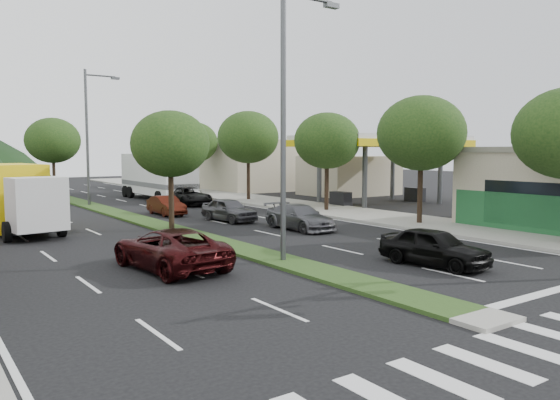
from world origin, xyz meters
TOP-DOWN VIEW (x-y plane):
  - ground at (0.00, 0.00)m, footprint 160.00×160.00m
  - sidewalk_right at (12.50, 25.00)m, footprint 5.00×90.00m
  - median at (0.00, 28.00)m, footprint 1.60×56.00m
  - crosswalk at (0.00, -2.00)m, footprint 19.00×2.20m
  - gas_canopy at (19.00, 22.00)m, footprint 12.20×8.20m
  - bldg_right_far at (19.50, 44.00)m, footprint 10.00×16.00m
  - tree_r_b at (12.00, 12.00)m, footprint 4.80×4.80m
  - tree_r_c at (12.00, 20.00)m, footprint 4.40×4.40m
  - tree_r_d at (12.00, 30.00)m, footprint 5.00×5.00m
  - tree_r_e at (12.00, 40.00)m, footprint 4.60×4.60m
  - tree_med_near at (0.00, 18.00)m, footprint 4.00×4.00m
  - tree_med_far at (0.00, 44.00)m, footprint 4.80×4.80m
  - streetlight_near at (0.21, 8.00)m, footprint 2.60×0.25m
  - streetlight_mid at (0.21, 33.00)m, footprint 2.60×0.25m
  - suv_maroon at (-3.84, 9.38)m, footprint 2.85×5.35m
  - car_queue_a at (4.10, 4.50)m, footprint 2.10×4.19m
  - car_queue_b at (5.58, 14.45)m, footprint 1.85×4.51m
  - car_queue_c at (2.47, 24.49)m, footprint 1.31×3.71m
  - car_queue_d at (6.41, 29.49)m, footprint 2.30×4.83m
  - car_queue_e at (4.23, 19.49)m, footprint 2.05×4.13m
  - box_truck at (-6.72, 21.43)m, footprint 3.39×7.19m
  - motorhome at (6.39, 35.47)m, footprint 3.17×10.00m

SIDE VIEW (x-z plane):
  - ground at x=0.00m, z-range 0.00..0.00m
  - crosswalk at x=0.00m, z-range 0.00..0.01m
  - median at x=0.00m, z-range 0.00..0.12m
  - sidewalk_right at x=12.50m, z-range 0.00..0.15m
  - car_queue_c at x=2.47m, z-range 0.00..1.22m
  - car_queue_b at x=5.58m, z-range 0.00..1.31m
  - car_queue_d at x=6.41m, z-range 0.00..1.33m
  - car_queue_e at x=4.23m, z-range 0.00..1.35m
  - car_queue_a at x=4.10m, z-range 0.00..1.37m
  - suv_maroon at x=-3.84m, z-range 0.00..1.43m
  - box_truck at x=-6.72m, z-range -0.09..3.33m
  - motorhome at x=6.39m, z-range 0.13..3.96m
  - bldg_right_far at x=19.50m, z-range 0.00..5.20m
  - tree_med_near at x=0.00m, z-range 1.42..7.44m
  - gas_canopy at x=19.00m, z-range 2.02..7.27m
  - tree_r_c at x=12.00m, z-range 1.51..7.99m
  - tree_r_e at x=12.00m, z-range 1.54..8.25m
  - tree_med_far at x=0.00m, z-range 1.54..8.47m
  - tree_r_b at x=12.00m, z-range 1.57..8.50m
  - tree_r_d at x=12.00m, z-range 1.60..8.76m
  - streetlight_near at x=0.21m, z-range 0.58..10.58m
  - streetlight_mid at x=0.21m, z-range 0.58..10.58m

